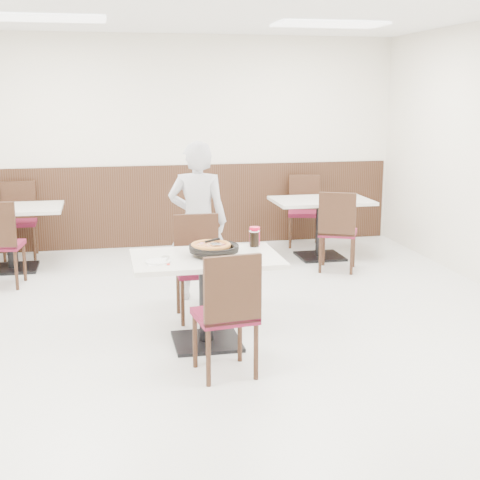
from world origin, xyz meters
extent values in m
plane|color=#BABBB5|center=(0.00, 0.00, 0.00)|extent=(7.00, 7.00, 0.00)
cube|color=silver|center=(0.00, 3.50, 1.40)|extent=(6.00, 0.04, 2.80)
cube|color=silver|center=(0.00, -3.50, 1.40)|extent=(6.00, 0.04, 2.80)
cube|color=black|center=(0.00, 3.48, 0.55)|extent=(5.90, 0.03, 1.10)
cube|color=white|center=(-1.50, 1.80, 2.78)|extent=(1.20, 0.60, 0.02)
cube|color=white|center=(1.50, 1.80, 2.78)|extent=(1.20, 0.60, 0.02)
cylinder|color=black|center=(-0.14, -0.21, 0.77)|extent=(0.13, 0.13, 0.04)
cylinder|color=black|center=(-0.14, -0.25, 0.79)|extent=(0.43, 0.43, 0.01)
cylinder|color=#DB8F42|center=(-0.16, -0.20, 0.81)|extent=(0.32, 0.32, 0.02)
cube|color=silver|center=(-0.12, -0.23, 0.84)|extent=(0.09, 0.11, 0.00)
cube|color=white|center=(-0.62, -0.41, 0.75)|extent=(0.16, 0.16, 0.00)
cylinder|color=white|center=(-0.61, -0.38, 0.76)|extent=(0.21, 0.21, 0.01)
cube|color=silver|center=(-0.53, -0.35, 0.77)|extent=(0.06, 0.15, 0.00)
cylinder|color=black|center=(0.26, 0.01, 0.81)|extent=(0.09, 0.09, 0.13)
cylinder|color=red|center=(0.27, 0.07, 0.83)|extent=(0.10, 0.10, 0.16)
imported|color=silver|center=(-0.10, 0.99, 0.80)|extent=(0.66, 0.51, 1.60)
camera|label=1|loc=(-1.01, -5.47, 2.05)|focal=50.00mm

